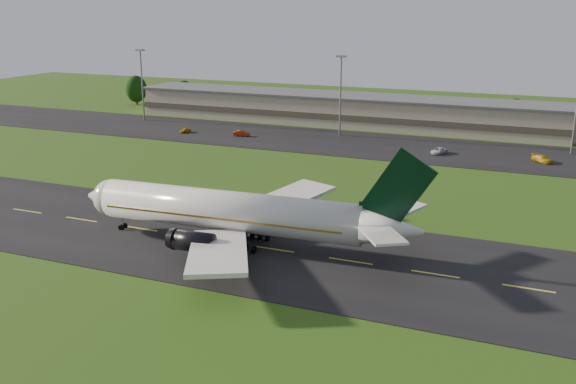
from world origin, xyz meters
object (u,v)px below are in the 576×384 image
at_px(airliner, 234,212).
at_px(service_vehicle_d, 542,159).
at_px(light_mast_centre, 341,86).
at_px(service_vehicle_a, 185,130).
at_px(terminal, 363,111).
at_px(service_vehicle_c, 439,151).
at_px(light_mast_west, 142,76).
at_px(service_vehicle_b, 241,133).

xyz_separation_m(airliner, service_vehicle_d, (38.25, 68.62, -3.84)).
bearing_deg(light_mast_centre, service_vehicle_a, -162.56).
distance_m(terminal, service_vehicle_c, 38.16).
relative_size(airliner, terminal, 0.35).
xyz_separation_m(light_mast_west, service_vehicle_d, (109.24, -11.33, -11.92)).
distance_m(service_vehicle_a, service_vehicle_d, 87.97).
distance_m(light_mast_west, light_mast_centre, 60.00).
xyz_separation_m(service_vehicle_b, service_vehicle_d, (72.09, -0.61, 0.02)).
distance_m(airliner, service_vehicle_c, 70.42).
distance_m(light_mast_centre, service_vehicle_d, 51.91).
height_order(service_vehicle_b, service_vehicle_c, service_vehicle_b).
bearing_deg(service_vehicle_c, light_mast_centre, 176.06).
bearing_deg(service_vehicle_b, service_vehicle_d, -97.18).
xyz_separation_m(service_vehicle_a, service_vehicle_b, (15.87, 1.45, 0.10)).
distance_m(light_mast_centre, service_vehicle_c, 32.06).
relative_size(terminal, service_vehicle_a, 41.04).
distance_m(light_mast_west, service_vehicle_d, 110.47).
bearing_deg(light_mast_centre, terminal, 85.05).
height_order(light_mast_west, service_vehicle_a, light_mast_west).
bearing_deg(service_vehicle_c, service_vehicle_b, -162.01).
distance_m(terminal, service_vehicle_b, 36.36).
relative_size(terminal, light_mast_centre, 7.13).
bearing_deg(terminal, service_vehicle_b, -132.04).
bearing_deg(service_vehicle_c, light_mast_west, -168.58).
xyz_separation_m(airliner, terminal, (-9.58, 96.13, -0.67)).
bearing_deg(service_vehicle_b, light_mast_centre, -71.57).
distance_m(airliner, light_mast_centre, 81.10).
relative_size(terminal, light_mast_west, 7.13).
relative_size(terminal, service_vehicle_c, 30.28).
distance_m(service_vehicle_b, service_vehicle_c, 50.26).
distance_m(airliner, terminal, 96.61).
relative_size(terminal, service_vehicle_b, 33.85).
bearing_deg(light_mast_centre, service_vehicle_b, -154.88).
bearing_deg(terminal, service_vehicle_c, -46.88).
bearing_deg(terminal, service_vehicle_a, -144.76).
relative_size(terminal, service_vehicle_d, 29.16).
xyz_separation_m(airliner, light_mast_west, (-70.98, 79.95, 8.08)).
relative_size(light_mast_west, service_vehicle_c, 4.25).
xyz_separation_m(terminal, light_mast_west, (-61.40, -16.18, 8.75)).
height_order(airliner, service_vehicle_a, airliner).
bearing_deg(service_vehicle_d, service_vehicle_a, 133.45).
bearing_deg(light_mast_west, terminal, 14.76).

